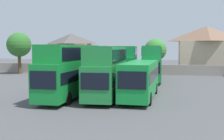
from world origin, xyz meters
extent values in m
plane|color=#4C4C4F|center=(0.00, 18.00, 0.00)|extent=(140.00, 140.00, 0.00)
cube|color=gray|center=(0.00, 24.99, 0.90)|extent=(56.00, 0.50, 1.80)
cube|color=#148331|center=(-3.46, -0.22, 1.93)|extent=(2.80, 11.98, 3.14)
cube|color=black|center=(-3.63, -6.19, 2.31)|extent=(2.16, 0.14, 1.41)
cube|color=black|center=(-3.46, -0.22, 2.31)|extent=(2.81, 11.03, 0.99)
cube|color=#148331|center=(-3.45, 0.08, 4.27)|extent=(2.73, 11.38, 1.54)
cube|color=black|center=(-3.45, 0.08, 4.27)|extent=(2.80, 10.79, 1.08)
cylinder|color=black|center=(-2.44, -3.94, 0.55)|extent=(0.33, 1.11, 1.10)
cylinder|color=black|center=(-4.69, -3.88, 0.55)|extent=(0.33, 1.11, 1.10)
cylinder|color=black|center=(-2.23, 3.44, 0.55)|extent=(0.33, 1.11, 1.10)
cylinder|color=black|center=(-4.48, 3.51, 0.55)|extent=(0.33, 1.11, 1.10)
cube|color=#1F7D38|center=(0.05, 0.09, 1.83)|extent=(2.87, 10.65, 2.95)
cube|color=black|center=(0.21, -5.21, 2.18)|extent=(2.25, 0.15, 1.33)
cube|color=black|center=(0.05, 0.09, 2.18)|extent=(2.88, 9.80, 0.93)
cube|color=#1F7D38|center=(0.05, 0.36, 4.08)|extent=(2.80, 10.12, 1.55)
cube|color=black|center=(0.05, 0.36, 4.08)|extent=(2.88, 9.59, 1.08)
cylinder|color=black|center=(1.33, -3.15, 0.55)|extent=(0.33, 1.11, 1.10)
cylinder|color=black|center=(-1.02, -3.22, 0.55)|extent=(0.33, 1.11, 1.10)
cylinder|color=black|center=(1.13, 3.41, 0.55)|extent=(0.33, 1.11, 1.10)
cylinder|color=black|center=(-1.22, 3.33, 0.55)|extent=(0.33, 1.11, 1.10)
cube|color=#128C34|center=(3.26, 0.32, 1.91)|extent=(2.95, 10.42, 3.10)
cube|color=black|center=(3.05, -4.86, 2.28)|extent=(2.24, 0.17, 1.40)
cube|color=black|center=(3.26, 0.32, 2.28)|extent=(2.96, 9.59, 0.98)
cylinder|color=black|center=(4.30, -2.93, 0.55)|extent=(0.34, 1.11, 1.10)
cylinder|color=black|center=(1.96, -2.84, 0.55)|extent=(0.34, 1.11, 1.10)
cylinder|color=black|center=(4.55, 3.47, 0.55)|extent=(0.34, 1.11, 1.10)
cylinder|color=black|center=(2.22, 3.56, 0.55)|extent=(0.34, 1.11, 1.10)
cube|color=#168140|center=(-3.97, 14.81, 1.91)|extent=(3.21, 11.59, 3.10)
cube|color=black|center=(-4.31, 9.07, 2.28)|extent=(2.23, 0.21, 1.40)
cube|color=black|center=(-3.97, 14.81, 2.28)|extent=(3.19, 10.68, 0.98)
cube|color=#168140|center=(-3.95, 15.10, 4.24)|extent=(3.12, 11.02, 1.57)
cube|color=black|center=(-3.95, 15.10, 4.24)|extent=(3.18, 10.45, 1.10)
cylinder|color=black|center=(-3.02, 11.20, 0.55)|extent=(0.36, 1.12, 1.10)
cylinder|color=black|center=(-5.34, 11.34, 0.55)|extent=(0.36, 1.12, 1.10)
cylinder|color=black|center=(-2.59, 18.29, 0.55)|extent=(0.36, 1.12, 1.10)
cylinder|color=black|center=(-4.92, 18.43, 0.55)|extent=(0.36, 1.12, 1.10)
cube|color=#13883B|center=(-0.05, 14.92, 1.94)|extent=(3.34, 11.03, 3.17)
cube|color=black|center=(0.35, 9.48, 2.32)|extent=(2.25, 0.24, 1.43)
cube|color=black|center=(-0.05, 14.92, 2.32)|extent=(3.32, 10.17, 1.00)
cube|color=#13883B|center=(-0.06, 15.20, 4.26)|extent=(3.25, 10.49, 1.46)
cube|color=black|center=(-0.06, 15.20, 4.26)|extent=(3.30, 9.95, 1.02)
cylinder|color=black|center=(1.37, 11.65, 0.55)|extent=(0.38, 1.12, 1.10)
cylinder|color=black|center=(-0.98, 11.48, 0.55)|extent=(0.38, 1.12, 1.10)
cylinder|color=black|center=(0.89, 18.37, 0.55)|extent=(0.38, 1.12, 1.10)
cylinder|color=black|center=(-1.46, 18.20, 0.55)|extent=(0.38, 1.12, 1.10)
cube|color=#17863B|center=(3.40, 14.81, 1.91)|extent=(3.21, 11.05, 3.11)
cube|color=black|center=(3.77, 9.35, 2.29)|extent=(2.19, 0.23, 1.40)
cube|color=black|center=(3.40, 14.81, 2.29)|extent=(3.19, 10.18, 0.98)
cube|color=#17863B|center=(3.38, 15.09, 4.26)|extent=(3.12, 10.51, 1.57)
cube|color=black|center=(3.38, 15.09, 4.26)|extent=(3.18, 9.97, 1.10)
cylinder|color=black|center=(4.77, 11.51, 0.55)|extent=(0.37, 1.12, 1.10)
cylinder|color=black|center=(2.48, 11.36, 0.55)|extent=(0.37, 1.12, 1.10)
cylinder|color=black|center=(4.32, 18.26, 0.55)|extent=(0.37, 1.12, 1.10)
cylinder|color=black|center=(2.03, 18.11, 0.55)|extent=(0.37, 1.12, 1.10)
cube|color=#9E7A60|center=(-14.73, 33.29, 2.81)|extent=(7.87, 6.83, 5.62)
pyramid|color=#514C4C|center=(-14.73, 33.29, 6.72)|extent=(8.26, 7.18, 2.19)
cube|color=#C6B293|center=(13.23, 33.22, 3.03)|extent=(10.43, 7.86, 6.05)
pyramid|color=brown|center=(13.23, 33.22, 7.55)|extent=(10.95, 8.25, 3.00)
cylinder|color=brown|center=(-20.86, 21.99, 1.89)|extent=(0.58, 0.58, 3.78)
sphere|color=#2D6B28|center=(-20.86, 21.99, 5.32)|extent=(4.41, 4.41, 4.41)
cylinder|color=brown|center=(3.50, 27.49, 1.48)|extent=(0.41, 0.41, 2.96)
sphere|color=#387F33|center=(3.50, 27.49, 4.39)|extent=(4.10, 4.10, 4.10)
camera|label=1|loc=(5.72, -26.93, 4.79)|focal=46.67mm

